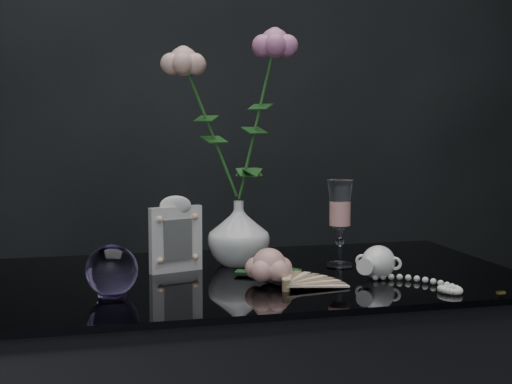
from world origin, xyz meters
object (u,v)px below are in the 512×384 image
object	(u,v)px
paperweight	(112,270)
picture_frame	(176,234)
loose_rose	(269,266)
pearl_jar	(378,261)
vase	(239,233)
wine_glass	(340,223)

from	to	relation	value
paperweight	picture_frame	bearing A→B (deg)	52.70
loose_rose	pearl_jar	world-z (taller)	same
picture_frame	paperweight	distance (m)	0.22
paperweight	vase	bearing A→B (deg)	37.99
picture_frame	paperweight	world-z (taller)	picture_frame
vase	paperweight	world-z (taller)	vase
wine_glass	loose_rose	xyz separation A→B (m)	(-0.18, -0.12, -0.06)
vase	pearl_jar	distance (m)	0.30
vase	loose_rose	bearing A→B (deg)	-84.61
vase	paperweight	distance (m)	0.34
picture_frame	pearl_jar	world-z (taller)	picture_frame
picture_frame	loose_rose	bearing A→B (deg)	-60.81
paperweight	wine_glass	bearing A→B (deg)	17.68
picture_frame	pearl_jar	xyz separation A→B (m)	(0.37, -0.15, -0.04)
paperweight	pearl_jar	xyz separation A→B (m)	(0.50, 0.03, -0.01)
picture_frame	pearl_jar	size ratio (longest dim) A/B	0.66
picture_frame	vase	bearing A→B (deg)	-2.66
loose_rose	pearl_jar	bearing A→B (deg)	-9.13
picture_frame	pearl_jar	distance (m)	0.40
vase	loose_rose	distance (m)	0.19
picture_frame	loose_rose	distance (m)	0.22
wine_glass	picture_frame	bearing A→B (deg)	175.81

